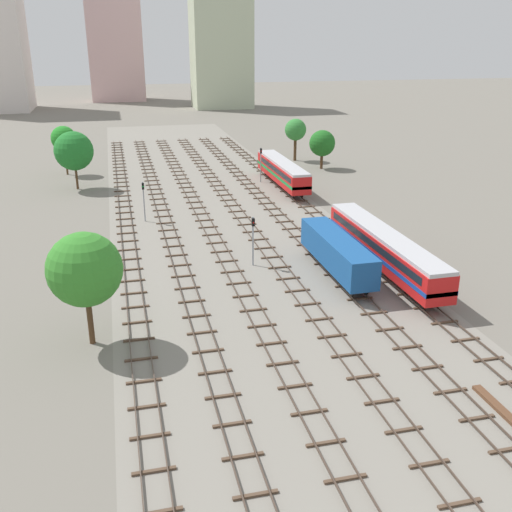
# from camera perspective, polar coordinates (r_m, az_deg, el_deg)

# --- Properties ---
(ground_plane) EXTENTS (480.00, 480.00, 0.00)m
(ground_plane) POSITION_cam_1_polar(r_m,az_deg,el_deg) (75.75, -3.31, 3.70)
(ground_plane) COLOR slate
(ballast_bed) EXTENTS (28.55, 176.00, 0.01)m
(ballast_bed) POSITION_cam_1_polar(r_m,az_deg,el_deg) (75.75, -3.31, 3.70)
(ballast_bed) COLOR gray
(ballast_bed) RESTS_ON ground
(track_far_left) EXTENTS (2.40, 126.00, 0.29)m
(track_far_left) POSITION_cam_1_polar(r_m,az_deg,el_deg) (75.56, -12.65, 3.29)
(track_far_left) COLOR #47382D
(track_far_left) RESTS_ON ground
(track_left) EXTENTS (2.40, 126.00, 0.29)m
(track_left) POSITION_cam_1_polar(r_m,az_deg,el_deg) (75.76, -8.94, 3.59)
(track_left) COLOR #47382D
(track_left) RESTS_ON ground
(track_centre_left) EXTENTS (2.40, 126.00, 0.29)m
(track_centre_left) POSITION_cam_1_polar(r_m,az_deg,el_deg) (76.28, -5.27, 3.87)
(track_centre_left) COLOR #47382D
(track_centre_left) RESTS_ON ground
(track_centre) EXTENTS (2.40, 126.00, 0.29)m
(track_centre) POSITION_cam_1_polar(r_m,az_deg,el_deg) (77.11, -1.65, 4.14)
(track_centre) COLOR #47382D
(track_centre) RESTS_ON ground
(track_centre_right) EXTENTS (2.40, 126.00, 0.29)m
(track_centre_right) POSITION_cam_1_polar(r_m,az_deg,el_deg) (78.23, 1.87, 4.38)
(track_centre_right) COLOR #47382D
(track_centre_right) RESTS_ON ground
(track_right) EXTENTS (2.40, 126.00, 0.29)m
(track_right) POSITION_cam_1_polar(r_m,az_deg,el_deg) (79.64, 5.29, 4.59)
(track_right) COLOR #47382D
(track_right) RESTS_ON ground
(passenger_coach_right_nearest) EXTENTS (2.96, 22.00, 3.80)m
(passenger_coach_right_nearest) POSITION_cam_1_polar(r_m,az_deg,el_deg) (58.94, 12.44, 0.93)
(passenger_coach_right_nearest) COLOR red
(passenger_coach_right_nearest) RESTS_ON ground
(freight_boxcar_centre_right_near) EXTENTS (2.87, 14.00, 3.60)m
(freight_boxcar_centre_right_near) POSITION_cam_1_polar(r_m,az_deg,el_deg) (57.19, 7.94, 0.44)
(freight_boxcar_centre_right_near) COLOR #194C8C
(freight_boxcar_centre_right_near) RESTS_ON ground
(diesel_railcar_right_mid) EXTENTS (2.96, 20.50, 3.80)m
(diesel_railcar_right_mid) POSITION_cam_1_polar(r_m,az_deg,el_deg) (91.58, 2.60, 8.36)
(diesel_railcar_right_mid) COLOR red
(diesel_railcar_right_mid) RESTS_ON ground
(signal_post_nearest) EXTENTS (0.28, 0.47, 5.59)m
(signal_post_nearest) POSITION_cam_1_polar(r_m,az_deg,el_deg) (94.56, 0.47, 9.35)
(signal_post_nearest) COLOR gray
(signal_post_nearest) RESTS_ON ground
(signal_post_near) EXTENTS (0.28, 0.47, 5.18)m
(signal_post_near) POSITION_cam_1_polar(r_m,az_deg,el_deg) (58.75, -0.30, 2.07)
(signal_post_near) COLOR gray
(signal_post_near) RESTS_ON ground
(signal_post_mid) EXTENTS (0.28, 0.47, 5.13)m
(signal_post_mid) POSITION_cam_1_polar(r_m,az_deg,el_deg) (74.81, -10.96, 5.74)
(signal_post_mid) COLOR gray
(signal_post_mid) RESTS_ON ground
(lineside_tree_0) EXTENTS (5.57, 5.57, 8.87)m
(lineside_tree_0) POSITION_cam_1_polar(r_m,az_deg,el_deg) (44.34, -16.45, -1.29)
(lineside_tree_0) COLOR #4C331E
(lineside_tree_0) RESTS_ON ground
(lineside_tree_1) EXTENTS (4.17, 4.17, 8.24)m
(lineside_tree_1) POSITION_cam_1_polar(r_m,az_deg,el_deg) (104.67, -18.34, 10.87)
(lineside_tree_1) COLOR #4C331E
(lineside_tree_1) RESTS_ON ground
(lineside_tree_2) EXTENTS (4.04, 4.04, 7.85)m
(lineside_tree_2) POSITION_cam_1_polar(r_m,az_deg,el_deg) (111.99, 3.89, 12.22)
(lineside_tree_2) COLOR #4C331E
(lineside_tree_2) RESTS_ON ground
(lineside_tree_3) EXTENTS (5.89, 5.89, 8.87)m
(lineside_tree_3) POSITION_cam_1_polar(r_m,az_deg,el_deg) (93.67, -17.43, 9.80)
(lineside_tree_3) COLOR #4C331E
(lineside_tree_3) RESTS_ON ground
(lineside_tree_4) EXTENTS (4.59, 4.59, 6.83)m
(lineside_tree_4) POSITION_cam_1_polar(r_m,az_deg,el_deg) (105.25, 6.51, 10.91)
(lineside_tree_4) COLOR #4C331E
(lineside_tree_4) RESTS_ON ground
(skyline_tower_1) EXTENTS (19.19, 14.97, 44.47)m
(skyline_tower_1) POSITION_cam_1_polar(r_m,az_deg,el_deg) (231.05, -13.71, 20.11)
(skyline_tower_1) COLOR beige
(skyline_tower_1) RESTS_ON ground
(skyline_tower_2) EXTENTS (18.93, 14.64, 41.68)m
(skyline_tower_2) POSITION_cam_1_polar(r_m,az_deg,el_deg) (201.58, -3.46, 20.23)
(skyline_tower_2) COLOR #B6C2A0
(skyline_tower_2) RESTS_ON ground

